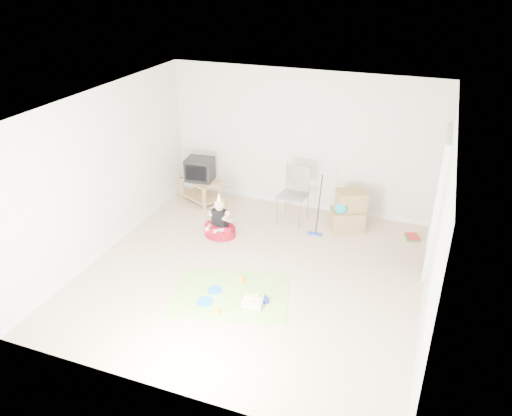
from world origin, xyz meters
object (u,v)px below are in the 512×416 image
(crt_tv, at_px, (200,169))
(birthday_cake, at_px, (253,303))
(cardboard_boxes, at_px, (348,211))
(tv_stand, at_px, (201,189))
(folding_chair, at_px, (293,195))
(seated_woman, at_px, (220,226))

(crt_tv, height_order, birthday_cake, crt_tv)
(cardboard_boxes, distance_m, birthday_cake, 2.79)
(cardboard_boxes, bearing_deg, tv_stand, 178.72)
(folding_chair, bearing_deg, cardboard_boxes, 4.65)
(tv_stand, xyz_separation_m, birthday_cake, (2.11, -2.73, -0.24))
(tv_stand, xyz_separation_m, seated_woman, (0.89, -1.08, -0.10))
(tv_stand, height_order, birthday_cake, tv_stand)
(birthday_cake, bearing_deg, tv_stand, 127.75)
(crt_tv, distance_m, seated_woman, 1.49)
(folding_chair, xyz_separation_m, birthday_cake, (0.21, -2.58, -0.47))
(cardboard_boxes, bearing_deg, crt_tv, 178.72)
(seated_woman, bearing_deg, tv_stand, 129.44)
(folding_chair, xyz_separation_m, cardboard_boxes, (1.00, 0.08, -0.17))
(seated_woman, distance_m, birthday_cake, 2.06)
(cardboard_boxes, bearing_deg, birthday_cake, -106.46)
(cardboard_boxes, bearing_deg, seated_woman, -153.22)
(cardboard_boxes, distance_m, seated_woman, 2.26)
(tv_stand, bearing_deg, cardboard_boxes, -1.28)
(folding_chair, distance_m, cardboard_boxes, 1.01)
(cardboard_boxes, xyz_separation_m, seated_woman, (-2.01, -1.01, -0.16))
(tv_stand, relative_size, cardboard_boxes, 1.25)
(crt_tv, height_order, folding_chair, folding_chair)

